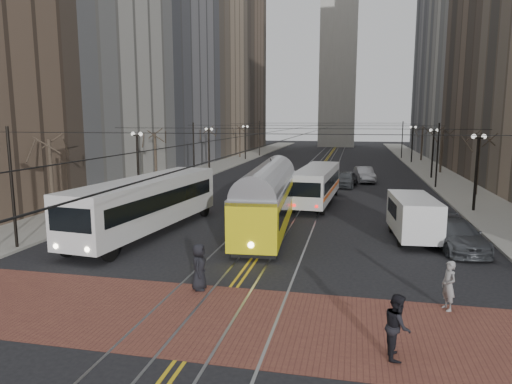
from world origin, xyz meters
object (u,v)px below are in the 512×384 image
at_px(streetcar, 268,204).
at_px(sedan_parked, 456,235).
at_px(clock_tower, 340,1).
at_px(sedan_silver, 364,175).
at_px(rear_bus, 317,186).
at_px(cargo_van, 413,219).
at_px(sedan_grey, 346,179).
at_px(pedestrian_c, 397,326).
at_px(pedestrian_b, 449,286).
at_px(transit_bus, 147,206).
at_px(pedestrian_a, 199,267).

xyz_separation_m(streetcar, sedan_parked, (10.78, -2.20, -0.84)).
height_order(clock_tower, sedan_silver, clock_tower).
distance_m(rear_bus, cargo_van, 12.34).
xyz_separation_m(clock_tower, sedan_grey, (4.00, -72.75, -35.14)).
relative_size(rear_bus, sedan_parked, 2.12).
bearing_deg(sedan_silver, sedan_parked, -89.71).
bearing_deg(pedestrian_c, pedestrian_b, -31.14).
xyz_separation_m(clock_tower, transit_bus, (-7.55, -95.16, -34.26)).
distance_m(clock_tower, sedan_parked, 101.70).
height_order(cargo_van, sedan_silver, cargo_van).
bearing_deg(sedan_silver, transit_bus, -125.88).
bearing_deg(sedan_silver, pedestrian_b, -95.21).
height_order(rear_bus, cargo_van, rear_bus).
relative_size(sedan_silver, pedestrian_c, 2.59).
relative_size(transit_bus, rear_bus, 1.18).
bearing_deg(pedestrian_b, cargo_van, 158.92).
height_order(streetcar, sedan_grey, streetcar).
xyz_separation_m(pedestrian_b, pedestrian_c, (-2.14, -3.93, 0.04)).
xyz_separation_m(rear_bus, pedestrian_a, (-3.12, -20.65, -0.52)).
height_order(sedan_grey, pedestrian_a, pedestrian_a).
relative_size(rear_bus, cargo_van, 2.01).
bearing_deg(transit_bus, clock_tower, 91.46).
relative_size(clock_tower, transit_bus, 4.86).
bearing_deg(sedan_silver, streetcar, -113.95).
distance_m(streetcar, sedan_parked, 11.04).
bearing_deg(sedan_grey, pedestrian_b, -74.13).
xyz_separation_m(clock_tower, cargo_van, (8.22, -93.38, -34.70)).
relative_size(clock_tower, sedan_silver, 13.11).
bearing_deg(cargo_van, rear_bus, 117.13).
distance_m(streetcar, cargo_van, 8.75).
bearing_deg(streetcar, transit_bus, -164.41).
bearing_deg(streetcar, pedestrian_b, -54.80).
height_order(pedestrian_a, pedestrian_c, same).
xyz_separation_m(rear_bus, sedan_silver, (4.11, 14.38, -0.68)).
xyz_separation_m(cargo_van, sedan_silver, (-2.30, 24.91, -0.44)).
xyz_separation_m(clock_tower, sedan_silver, (5.91, -68.47, -35.13)).
distance_m(streetcar, pedestrian_b, 13.97).
distance_m(streetcar, sedan_silver, 25.04).
bearing_deg(rear_bus, cargo_van, -55.20).
relative_size(streetcar, rear_bus, 1.20).
bearing_deg(sedan_grey, streetcar, -94.82).
xyz_separation_m(rear_bus, pedestrian_b, (6.50, -20.65, -0.56)).
relative_size(clock_tower, sedan_parked, 12.14).
xyz_separation_m(streetcar, pedestrian_a, (-0.82, -10.83, -0.65)).
distance_m(pedestrian_b, pedestrian_c, 4.48).
height_order(transit_bus, rear_bus, transit_bus).
bearing_deg(sedan_grey, clock_tower, 101.06).
height_order(clock_tower, transit_bus, clock_tower).
relative_size(streetcar, pedestrian_a, 7.12).
relative_size(cargo_van, pedestrian_a, 2.95).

